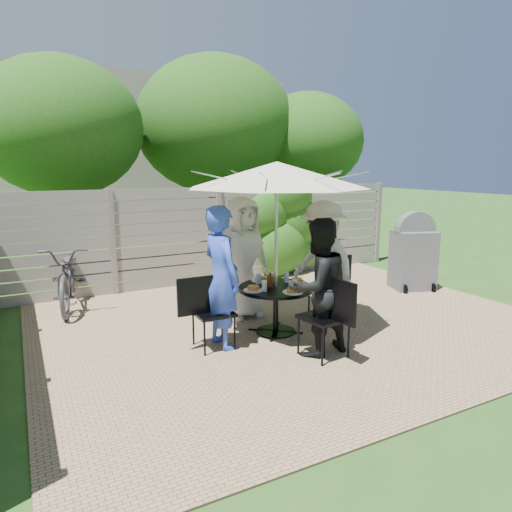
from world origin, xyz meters
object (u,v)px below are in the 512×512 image
chair_front (324,333)px  coffee_cup (272,278)px  plate_right (297,281)px  plate_extra (301,288)px  glass_left (264,286)px  glass_back (258,279)px  syrup_jug (270,281)px  chair_back (238,298)px  glass_front (294,285)px  person_left (221,278)px  glass_right (287,277)px  plate_back (261,279)px  bbq_grill (413,254)px  plate_left (253,289)px  chair_right (329,301)px  patio_table (276,301)px  bicycle (70,275)px  person_right (323,263)px  chair_left (212,327)px  plate_front (293,291)px  person_back (242,258)px  person_front (318,288)px  umbrella (277,175)px

chair_front → coffee_cup: 1.26m
plate_right → plate_extra: (-0.15, -0.32, 0.00)m
glass_left → plate_right: bearing=15.9°
glass_back → syrup_jug: bearing=-71.7°
chair_back → glass_front: size_ratio=6.13×
person_left → glass_right: bearing=-84.5°
plate_back → bbq_grill: bbq_grill is taller
plate_left → bbq_grill: bbq_grill is taller
chair_right → plate_back: bearing=-21.4°
syrup_jug → coffee_cup: (0.14, 0.19, -0.02)m
patio_table → syrup_jug: 0.29m
plate_left → glass_left: (0.11, -0.09, 0.05)m
patio_table → bicycle: bearing=132.3°
chair_back → person_right: (0.93, -0.87, 0.62)m
chair_left → bbq_grill: bearing=11.8°
chair_front → patio_table: bearing=-1.0°
person_left → plate_right: 1.21m
chair_left → person_right: bearing=6.5°
plate_front → bicycle: 3.74m
person_back → chair_front: bearing=-90.0°
plate_left → glass_back: (0.23, 0.29, 0.05)m
glass_front → glass_right: bearing=73.3°
patio_table → plate_right: plate_right is taller
chair_left → chair_front: 1.37m
coffee_cup → chair_left: bearing=-162.2°
glass_back → coffee_cup: (0.21, -0.02, -0.01)m
chair_back → chair_front: 1.93m
chair_back → syrup_jug: (0.04, -0.92, 0.48)m
person_front → glass_back: size_ratio=11.81×
person_back → coffee_cup: 0.65m
patio_table → plate_extra: bearing=-52.8°
glass_right → glass_front: bearing=-106.7°
chair_back → plate_right: size_ratio=3.30×
syrup_jug → person_right: bearing=3.0°
chair_left → plate_left: (0.60, 0.06, 0.39)m
umbrella → plate_front: bearing=-83.7°
chair_front → chair_right: size_ratio=1.07×
plate_left → plate_front: bearing=-38.7°
chair_front → bicycle: size_ratio=0.51×
patio_table → plate_front: 0.42m
glass_back → umbrella: bearing=-61.7°
plate_right → glass_left: 0.63m
plate_extra → syrup_jug: 0.43m
chair_back → glass_front: chair_back is taller
plate_front → plate_extra: size_ratio=1.08×
person_left → bbq_grill: person_left is taller
umbrella → glass_front: bearing=-61.7°
patio_table → plate_back: size_ratio=4.23×
person_right → glass_front: person_right is taller
plate_extra → syrup_jug: (-0.28, 0.32, 0.06)m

